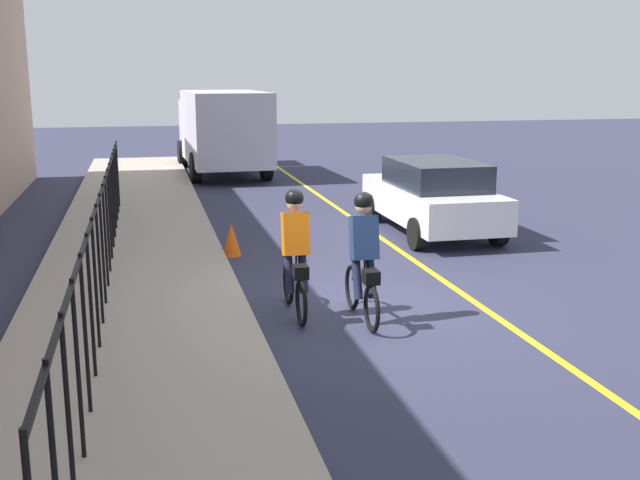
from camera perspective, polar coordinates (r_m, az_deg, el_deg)
name	(u,v)px	position (r m, az deg, el deg)	size (l,w,h in m)	color
ground_plane	(370,306)	(11.44, 3.72, -4.92)	(80.00, 80.00, 0.00)	#2D2F45
lane_line_centre	(470,299)	(11.98, 11.08, -4.31)	(36.00, 0.12, 0.01)	yellow
sidewalk	(135,317)	(10.97, -13.63, -5.61)	(40.00, 3.20, 0.15)	#9E9386
iron_fence	(103,224)	(11.67, -15.86, 1.13)	(15.76, 0.04, 1.60)	black
cyclist_lead	(363,258)	(10.49, 3.25, -1.36)	(1.71, 0.37, 1.83)	black
cyclist_follow	(295,254)	(10.73, -1.85, -1.03)	(1.71, 0.37, 1.83)	black
patrol_sedan	(432,195)	(16.53, 8.37, 3.31)	(4.41, 1.94, 1.58)	white
box_truck_background	(222,128)	(26.10, -7.31, 8.25)	(6.80, 2.75, 2.78)	#B9B4C7
traffic_cone_near	(232,240)	(14.50, -6.60, 0.04)	(0.36, 0.36, 0.63)	#F3550F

